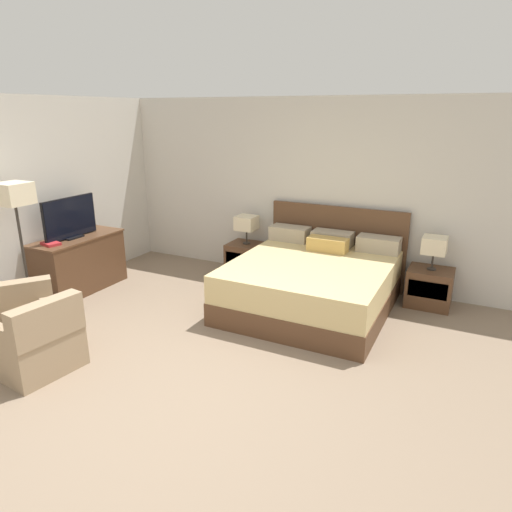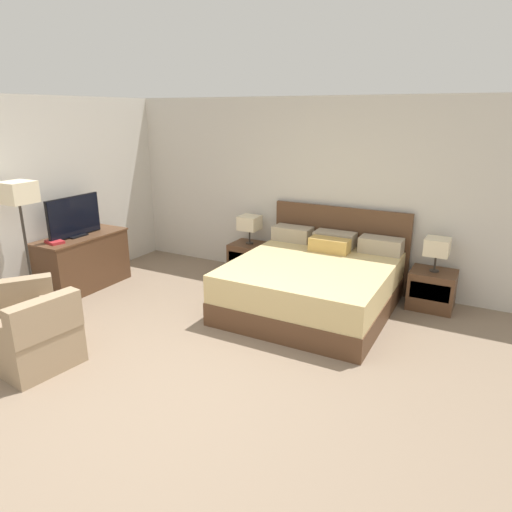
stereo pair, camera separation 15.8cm
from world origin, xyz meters
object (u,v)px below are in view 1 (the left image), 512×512
armchair_companion (37,343)px  nightstand_left (247,259)px  table_lamp_right (434,245)px  book_red_cover (51,244)px  bed (313,282)px  armchair_by_window (20,317)px  dresser (79,263)px  nightstand_right (429,287)px  floor_lamp (15,204)px  tv (70,219)px  table_lamp_left (247,223)px

armchair_companion → nightstand_left: bearing=80.7°
table_lamp_right → book_red_cover: bearing=-155.5°
bed → armchair_by_window: 3.35m
book_red_cover → armchair_by_window: bearing=-58.9°
nightstand_left → dresser: size_ratio=0.43×
table_lamp_right → book_red_cover: 4.81m
nightstand_right → floor_lamp: size_ratio=0.34×
table_lamp_right → tv: tv is taller
book_red_cover → armchair_by_window: size_ratio=0.25×
nightstand_left → table_lamp_right: bearing=0.0°
floor_lamp → nightstand_right: bearing=28.9°
book_red_cover → floor_lamp: bearing=-87.7°
bed → nightstand_right: bed is taller
bed → armchair_by_window: (-2.48, -2.25, -0.05)m
nightstand_right → armchair_by_window: bearing=-142.0°
nightstand_right → floor_lamp: (-4.36, -2.40, 1.12)m
tv → armchair_companion: tv is taller
armchair_companion → nightstand_right: bearing=46.1°
floor_lamp → book_red_cover: bearing=92.3°
dresser → tv: (0.00, -0.06, 0.63)m
armchair_companion → dresser: bearing=126.2°
dresser → armchair_companion: bearing=-53.8°
nightstand_left → table_lamp_right: (2.61, 0.00, 0.56)m
nightstand_right → armchair_companion: armchair_companion is taller
table_lamp_right → floor_lamp: (-4.36, -2.41, 0.56)m
tv → book_red_cover: size_ratio=3.54×
nightstand_right → book_red_cover: book_red_cover is taller
bed → armchair_companion: bearing=-125.7°
armchair_companion → floor_lamp: floor_lamp is taller
dresser → table_lamp_left: bearing=41.4°
bed → book_red_cover: (-3.07, -1.28, 0.44)m
table_lamp_left → floor_lamp: bearing=-125.9°
nightstand_left → floor_lamp: size_ratio=0.34×
table_lamp_left → bed: bearing=-28.6°
nightstand_left → bed: bearing=-28.6°
nightstand_right → floor_lamp: 5.10m
table_lamp_left → tv: 2.42m
table_lamp_right → dresser: (-4.40, -1.57, -0.41)m
table_lamp_right → dresser: table_lamp_right is taller
bed → nightstand_left: bed is taller
table_lamp_left → dresser: (-1.78, -1.57, -0.41)m
table_lamp_left → armchair_by_window: 3.23m
table_lamp_left → floor_lamp: (-1.74, -2.41, 0.56)m
armchair_companion → floor_lamp: bearing=144.4°
table_lamp_right → armchair_companion: 4.57m
nightstand_right → armchair_companion: 4.54m
nightstand_left → table_lamp_left: (0.00, 0.00, 0.56)m
nightstand_left → tv: 2.54m
dresser → bed: bearing=15.5°
nightstand_left → tv: bearing=-137.5°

